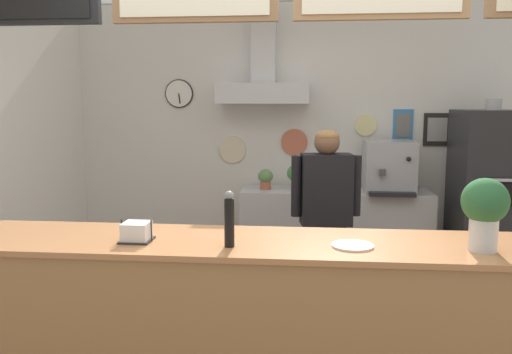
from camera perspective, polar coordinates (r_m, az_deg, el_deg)
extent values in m
cube|color=#9E9E99|center=(5.71, 4.35, 4.22)|extent=(4.74, 0.12, 2.79)
cube|color=silver|center=(5.64, 4.33, 4.18)|extent=(4.70, 0.01, 2.75)
cylinder|color=black|center=(5.78, -8.16, 8.76)|extent=(0.30, 0.02, 0.30)
cylinder|color=white|center=(5.77, -8.19, 8.76)|extent=(0.28, 0.01, 0.28)
cube|color=black|center=(5.76, -8.13, 8.25)|extent=(0.02, 0.01, 0.10)
cylinder|color=beige|center=(5.69, -2.51, 2.92)|extent=(0.29, 0.02, 0.29)
cylinder|color=#C1664C|center=(5.63, 4.10, 3.71)|extent=(0.28, 0.02, 0.28)
cylinder|color=beige|center=(5.65, 11.57, 5.40)|extent=(0.22, 0.02, 0.22)
cube|color=teal|center=(5.70, 15.34, 5.31)|extent=(0.20, 0.02, 0.32)
cube|color=slate|center=(5.69, 15.36, 5.31)|extent=(0.14, 0.01, 0.23)
cube|color=black|center=(5.77, 18.67, 4.80)|extent=(0.27, 0.02, 0.33)
cube|color=#959595|center=(5.76, 18.69, 4.79)|extent=(0.19, 0.01, 0.24)
cube|color=silver|center=(5.45, 0.77, 8.85)|extent=(0.92, 0.41, 0.20)
cube|color=silver|center=(5.56, 0.86, 13.94)|extent=(0.24, 0.24, 0.79)
cube|color=#B77F4C|center=(3.04, 2.73, -16.62)|extent=(3.45, 0.63, 1.01)
cube|color=#CF8550|center=(2.86, 2.80, -7.09)|extent=(3.52, 0.66, 0.03)
cube|color=#B7BABF|center=(5.46, 8.33, -6.06)|extent=(1.86, 0.52, 0.90)
cube|color=#929499|center=(5.54, 8.27, -8.96)|extent=(1.77, 0.48, 0.02)
cube|color=#232326|center=(5.39, 23.38, -2.51)|extent=(0.60, 0.70, 1.70)
cube|color=black|center=(5.03, 24.70, -1.74)|extent=(0.45, 0.02, 0.20)
cube|color=#B7BABF|center=(4.99, 24.85, -0.30)|extent=(0.42, 0.02, 0.02)
cylinder|color=#B7BABF|center=(5.31, 23.92, 7.07)|extent=(0.14, 0.14, 0.10)
cube|color=#232328|center=(4.34, 7.29, -10.32)|extent=(0.31, 0.24, 0.82)
cube|color=black|center=(4.17, 7.46, -1.32)|extent=(0.41, 0.28, 0.55)
cylinder|color=black|center=(4.22, 10.56, -0.91)|extent=(0.08, 0.08, 0.47)
cylinder|color=black|center=(4.13, 4.31, -0.98)|extent=(0.08, 0.08, 0.47)
sphere|color=brown|center=(4.13, 7.55, 3.66)|extent=(0.20, 0.20, 0.20)
ellipsoid|color=olive|center=(4.13, 7.56, 4.27)|extent=(0.19, 0.19, 0.11)
cube|color=#A3A5AD|center=(5.37, 13.91, 1.12)|extent=(0.47, 0.47, 0.50)
cylinder|color=#4C4C51|center=(5.09, 13.27, 0.50)|extent=(0.06, 0.06, 0.06)
cube|color=black|center=(5.13, 14.26, -1.78)|extent=(0.42, 0.10, 0.04)
sphere|color=black|center=(5.13, 15.91, 1.85)|extent=(0.04, 0.04, 0.04)
cylinder|color=#9E563D|center=(5.36, 4.32, -0.82)|extent=(0.11, 0.11, 0.10)
ellipsoid|color=#47894C|center=(5.34, 4.34, 0.43)|extent=(0.19, 0.19, 0.17)
cylinder|color=#9E563D|center=(5.37, 1.01, -0.89)|extent=(0.11, 0.11, 0.08)
ellipsoid|color=#5B844C|center=(5.35, 1.02, 0.09)|extent=(0.15, 0.15, 0.14)
cylinder|color=white|center=(2.78, 10.23, -7.19)|extent=(0.21, 0.21, 0.01)
cylinder|color=black|center=(2.72, -2.85, -4.89)|extent=(0.05, 0.05, 0.25)
sphere|color=gray|center=(2.69, -2.87, -1.96)|extent=(0.05, 0.05, 0.05)
cube|color=#262628|center=(2.92, -12.54, -6.56)|extent=(0.16, 0.16, 0.01)
cylinder|color=#262628|center=(2.93, -14.06, -5.48)|extent=(0.01, 0.01, 0.12)
cylinder|color=#262628|center=(2.88, -11.05, -5.62)|extent=(0.01, 0.01, 0.12)
cube|color=white|center=(2.91, -12.57, -5.66)|extent=(0.14, 0.14, 0.10)
cylinder|color=silver|center=(2.87, 22.97, -5.59)|extent=(0.14, 0.14, 0.17)
cylinder|color=gray|center=(2.88, 22.91, -6.65)|extent=(0.13, 0.13, 0.05)
ellipsoid|color=#2D6638|center=(2.84, 23.15, -2.36)|extent=(0.23, 0.23, 0.23)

